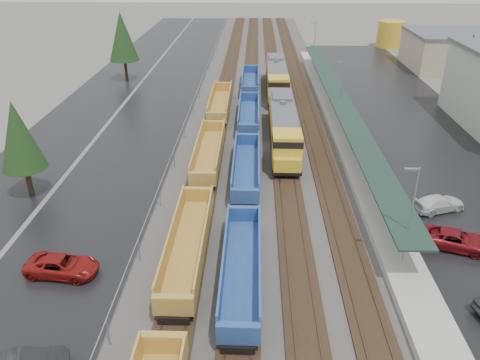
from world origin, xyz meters
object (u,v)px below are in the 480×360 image
(locomotive_trail, at_px, (276,78))
(parked_car_east_c, at_px, (439,203))
(well_string_yellow, at_px, (188,244))
(parked_car_east_b, at_px, (455,240))
(well_string_blue, at_px, (244,209))
(parked_car_west_c, at_px, (62,266))
(locomotive_lead, at_px, (283,127))
(storage_tank, at_px, (390,34))

(locomotive_trail, relative_size, parked_car_east_c, 4.13)
(well_string_yellow, bearing_deg, locomotive_trail, 79.32)
(well_string_yellow, height_order, parked_car_east_b, well_string_yellow)
(well_string_yellow, distance_m, well_string_blue, 6.64)
(well_string_yellow, xyz_separation_m, parked_car_east_c, (20.92, 7.51, -0.47))
(locomotive_trail, distance_m, well_string_blue, 37.36)
(well_string_blue, distance_m, parked_car_west_c, 14.76)
(well_string_yellow, height_order, parked_car_east_c, well_string_yellow)
(well_string_yellow, relative_size, parked_car_east_b, 15.88)
(locomotive_lead, xyz_separation_m, well_string_yellow, (-8.00, -21.42, -1.19))
(locomotive_lead, height_order, parked_car_west_c, locomotive_lead)
(well_string_blue, xyz_separation_m, storage_tank, (30.11, 72.73, 1.65))
(well_string_yellow, distance_m, parked_car_west_c, 8.97)
(parked_car_west_c, relative_size, parked_car_east_b, 1.00)
(parked_car_east_b, bearing_deg, parked_car_west_c, 116.79)
(parked_car_east_b, bearing_deg, storage_tank, 8.26)
(well_string_blue, relative_size, parked_car_east_c, 19.75)
(locomotive_trail, relative_size, parked_car_east_b, 3.78)
(parked_car_east_c, bearing_deg, locomotive_trail, 0.70)
(well_string_blue, bearing_deg, parked_car_west_c, -149.10)
(locomotive_lead, bearing_deg, parked_car_east_c, -47.11)
(storage_tank, relative_size, parked_car_east_b, 1.09)
(well_string_yellow, bearing_deg, locomotive_lead, 69.52)
(well_string_blue, xyz_separation_m, parked_car_west_c, (-12.66, -7.58, -0.43))
(well_string_yellow, distance_m, parked_car_east_b, 20.34)
(locomotive_lead, relative_size, well_string_blue, 0.21)
(well_string_yellow, relative_size, parked_car_east_c, 17.36)
(well_string_yellow, bearing_deg, well_string_blue, 52.94)
(parked_car_west_c, bearing_deg, locomotive_lead, -29.54)
(locomotive_trail, xyz_separation_m, parked_car_west_c, (-16.66, -44.70, -1.63))
(locomotive_trail, distance_m, storage_tank, 44.15)
(locomotive_trail, bearing_deg, locomotive_lead, -90.00)
(locomotive_trail, relative_size, parked_car_west_c, 3.78)
(locomotive_trail, bearing_deg, parked_car_east_c, -69.69)
(locomotive_trail, xyz_separation_m, parked_car_east_c, (12.92, -34.91, -1.66))
(locomotive_lead, relative_size, storage_tank, 3.47)
(well_string_yellow, relative_size, well_string_blue, 0.88)
(storage_tank, height_order, parked_car_west_c, storage_tank)
(well_string_blue, height_order, parked_car_east_c, well_string_blue)
(storage_tank, relative_size, parked_car_east_c, 1.19)
(well_string_blue, bearing_deg, parked_car_east_b, -11.86)
(well_string_yellow, bearing_deg, parked_car_east_b, 5.32)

